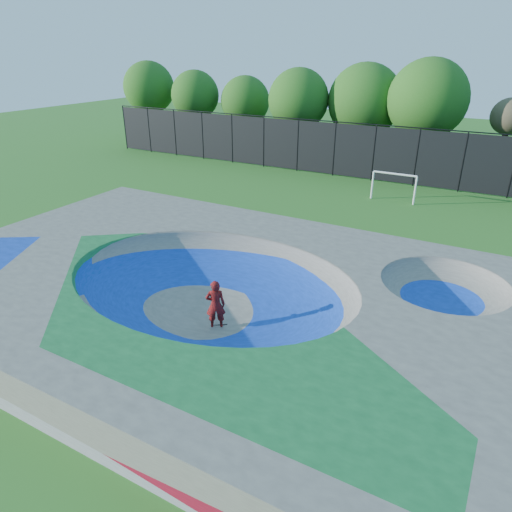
{
  "coord_description": "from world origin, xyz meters",
  "views": [
    {
      "loc": [
        8.51,
        -11.99,
        8.93
      ],
      "look_at": [
        0.23,
        3.0,
        1.1
      ],
      "focal_mm": 32.0,
      "sensor_mm": 36.0,
      "label": 1
    }
  ],
  "objects": [
    {
      "name": "soccer_goal",
      "position": [
        2.59,
        16.66,
        1.27
      ],
      "size": [
        2.8,
        0.12,
        1.84
      ],
      "color": "white",
      "rests_on": "ground"
    },
    {
      "name": "skater",
      "position": [
        0.78,
        -0.85,
        0.92
      ],
      "size": [
        0.8,
        0.74,
        1.84
      ],
      "primitive_type": "imported",
      "rotation": [
        0.0,
        0.0,
        3.74
      ],
      "color": "red",
      "rests_on": "ground"
    },
    {
      "name": "treeline",
      "position": [
        0.45,
        25.82,
        5.11
      ],
      "size": [
        53.38,
        7.28,
        8.39
      ],
      "color": "#413420",
      "rests_on": "ground"
    },
    {
      "name": "ground",
      "position": [
        0.0,
        0.0,
        0.0
      ],
      "size": [
        120.0,
        120.0,
        0.0
      ],
      "primitive_type": "plane",
      "color": "#27641B",
      "rests_on": "ground"
    },
    {
      "name": "fence",
      "position": [
        0.0,
        21.0,
        2.1
      ],
      "size": [
        48.09,
        0.09,
        4.04
      ],
      "color": "black",
      "rests_on": "ground"
    },
    {
      "name": "skate_deck",
      "position": [
        0.0,
        0.0,
        0.75
      ],
      "size": [
        22.0,
        14.0,
        1.5
      ],
      "primitive_type": "cube",
      "color": "gray",
      "rests_on": "ground"
    },
    {
      "name": "skateboard",
      "position": [
        0.78,
        -0.85,
        0.03
      ],
      "size": [
        0.76,
        0.64,
        0.05
      ],
      "primitive_type": "cube",
      "rotation": [
        0.0,
        0.0,
        0.64
      ],
      "color": "black",
      "rests_on": "ground"
    }
  ]
}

